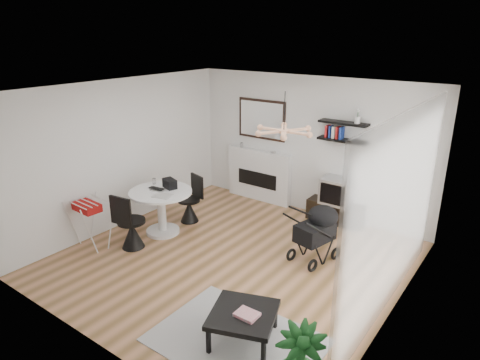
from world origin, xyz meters
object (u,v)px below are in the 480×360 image
Objects in this scene: tv_console at (335,212)px; stroller at (317,235)px; dining_table at (161,205)px; crt_tv at (337,191)px; fireplace at (259,169)px; coffee_table at (243,315)px; drying_rack at (91,223)px.

tv_console is 1.07× the size of stroller.
tv_console is at bearing 116.12° from stroller.
tv_console is 3.28m from dining_table.
crt_tv is 0.57× the size of stroller.
crt_tv is 0.50× the size of dining_table.
fireplace is 1.85m from crt_tv.
stroller is 2.27m from coffee_table.
stroller is at bearing 94.66° from coffee_table.
dining_table reaches higher than coffee_table.
crt_tv is at bearing 44.14° from dining_table.
fireplace reaches higher than coffee_table.
coffee_table is (0.52, -3.74, 0.15)m from tv_console.
dining_table is at bearing -135.86° from crt_tv.
dining_table is (-0.50, -2.40, -0.15)m from fireplace.
fireplace is at bearing 121.31° from coffee_table.
drying_rack is (-2.92, -3.33, -0.20)m from crt_tv.
stroller is (2.67, 0.80, -0.11)m from dining_table.
coffee_table is at bearing -3.30° from drying_rack.
stroller is at bearing 33.26° from drying_rack.
fireplace is 2.26× the size of coffee_table.
stroller reaches higher than coffee_table.
tv_console is at bearing 52.41° from drying_rack.
stroller reaches higher than dining_table.
dining_table is 1.21m from drying_rack.
crt_tv is 3.78m from coffee_table.
tv_console is 1.89× the size of crt_tv.
crt_tv is 0.58× the size of coffee_table.
crt_tv is at bearing 52.24° from drying_rack.
coffee_table is (0.18, -2.26, -0.07)m from stroller.
dining_table is (-2.34, -2.27, -0.10)m from crt_tv.
dining_table is 2.79m from stroller.
dining_table is at bearing -101.87° from fireplace.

